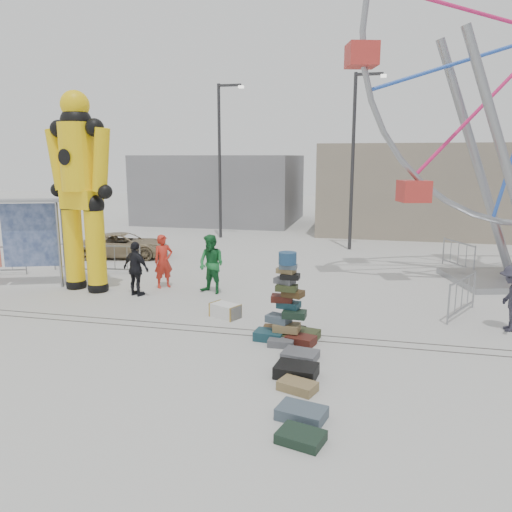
% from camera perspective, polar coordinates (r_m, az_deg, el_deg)
% --- Properties ---
extents(ground, '(90.00, 90.00, 0.00)m').
position_cam_1_polar(ground, '(12.18, -6.79, -9.56)').
color(ground, '#9E9E99').
rests_on(ground, ground).
extents(track_line_near, '(40.00, 0.04, 0.01)m').
position_cam_1_polar(track_line_near, '(12.71, -5.87, -8.62)').
color(track_line_near, '#47443F').
rests_on(track_line_near, ground).
extents(track_line_far, '(40.00, 0.04, 0.01)m').
position_cam_1_polar(track_line_far, '(13.07, -5.30, -8.04)').
color(track_line_far, '#47443F').
rests_on(track_line_far, ground).
extents(building_right, '(12.00, 8.00, 5.00)m').
position_cam_1_polar(building_right, '(30.89, 18.89, 7.31)').
color(building_right, gray).
rests_on(building_right, ground).
extents(building_left, '(10.00, 8.00, 4.40)m').
position_cam_1_polar(building_left, '(34.23, -3.87, 7.72)').
color(building_left, gray).
rests_on(building_left, ground).
extents(lamp_post_right, '(1.41, 0.25, 8.00)m').
position_cam_1_polar(lamp_post_right, '(23.70, 11.25, 11.47)').
color(lamp_post_right, '#2D2D30').
rests_on(lamp_post_right, ground).
extents(lamp_post_left, '(1.41, 0.25, 8.00)m').
position_cam_1_polar(lamp_post_left, '(26.86, -4.00, 11.61)').
color(lamp_post_left, '#2D2D30').
rests_on(lamp_post_left, ground).
extents(suitcase_tower, '(1.57, 1.33, 2.15)m').
position_cam_1_polar(suitcase_tower, '(11.97, 3.57, -6.83)').
color(suitcase_tower, '#183F4A').
rests_on(suitcase_tower, ground).
extents(crash_test_dummy, '(2.60, 1.14, 6.53)m').
position_cam_1_polar(crash_test_dummy, '(16.94, -19.44, 7.69)').
color(crash_test_dummy, black).
rests_on(crash_test_dummy, ground).
extents(steamer_trunk, '(0.92, 0.76, 0.37)m').
position_cam_1_polar(steamer_trunk, '(13.73, -3.53, -6.25)').
color(steamer_trunk, silver).
rests_on(steamer_trunk, ground).
extents(row_case_0, '(0.77, 0.65, 0.20)m').
position_cam_1_polar(row_case_0, '(12.04, 4.04, -9.26)').
color(row_case_0, '#323B1D').
rests_on(row_case_0, ground).
extents(row_case_1, '(0.83, 0.70, 0.18)m').
position_cam_1_polar(row_case_1, '(11.06, 5.07, -11.24)').
color(row_case_1, '#56585E').
rests_on(row_case_1, ground).
extents(row_case_2, '(0.89, 0.69, 0.25)m').
position_cam_1_polar(row_case_2, '(10.23, 4.62, -12.94)').
color(row_case_2, black).
rests_on(row_case_2, ground).
extents(row_case_3, '(0.81, 0.64, 0.18)m').
position_cam_1_polar(row_case_3, '(9.70, 4.76, -14.59)').
color(row_case_3, olive).
rests_on(row_case_3, ground).
extents(row_case_4, '(0.90, 0.70, 0.20)m').
position_cam_1_polar(row_case_4, '(8.79, 5.23, -17.45)').
color(row_case_4, '#455563').
rests_on(row_case_4, ground).
extents(row_case_5, '(0.81, 0.68, 0.16)m').
position_cam_1_polar(row_case_5, '(8.19, 5.15, -19.91)').
color(row_case_5, black).
rests_on(row_case_5, ground).
extents(barricade_dummy_b, '(1.97, 0.54, 1.10)m').
position_cam_1_polar(barricade_dummy_b, '(20.06, -20.14, -0.24)').
color(barricade_dummy_b, gray).
rests_on(barricade_dummy_b, ground).
extents(barricade_dummy_c, '(2.00, 0.23, 1.10)m').
position_cam_1_polar(barricade_dummy_c, '(19.35, -15.85, -0.38)').
color(barricade_dummy_c, gray).
rests_on(barricade_dummy_c, ground).
extents(barricade_wheel_front, '(1.02, 1.82, 1.10)m').
position_cam_1_polar(barricade_wheel_front, '(14.86, 22.48, -4.29)').
color(barricade_wheel_front, gray).
rests_on(barricade_wheel_front, ground).
extents(barricade_wheel_back, '(0.95, 1.85, 1.10)m').
position_cam_1_polar(barricade_wheel_back, '(20.96, 22.10, 0.09)').
color(barricade_wheel_back, gray).
rests_on(barricade_wheel_back, ground).
extents(pedestrian_red, '(0.77, 0.76, 1.79)m').
position_cam_1_polar(pedestrian_red, '(16.89, -10.53, -0.60)').
color(pedestrian_red, red).
rests_on(pedestrian_red, ground).
extents(pedestrian_green, '(1.13, 1.02, 1.90)m').
position_cam_1_polar(pedestrian_green, '(15.97, -5.12, -0.94)').
color(pedestrian_green, '#1A6A30').
rests_on(pedestrian_green, ground).
extents(pedestrian_black, '(1.10, 0.72, 1.73)m').
position_cam_1_polar(pedestrian_black, '(16.07, -13.54, -1.44)').
color(pedestrian_black, black).
rests_on(pedestrian_black, ground).
extents(pedestrian_grey, '(0.66, 1.11, 1.68)m').
position_cam_1_polar(pedestrian_grey, '(14.06, 27.11, -4.32)').
color(pedestrian_grey, '#282734').
rests_on(pedestrian_grey, ground).
extents(parked_suv, '(4.12, 2.50, 1.07)m').
position_cam_1_polar(parked_suv, '(22.45, -14.79, 1.21)').
color(parked_suv, '#8D7B5B').
rests_on(parked_suv, ground).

